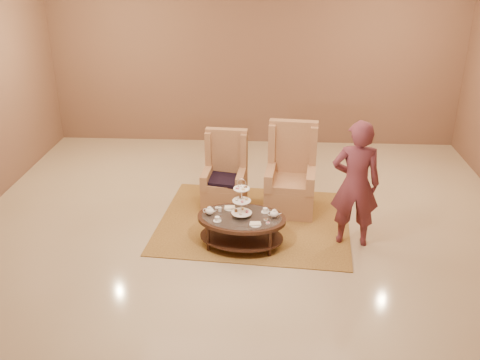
# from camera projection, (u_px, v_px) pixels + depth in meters

# --- Properties ---
(ground) EXTENTS (8.00, 8.00, 0.00)m
(ground) POSITION_uv_depth(u_px,v_px,m) (244.00, 240.00, 7.37)
(ground) COLOR beige
(ground) RESTS_ON ground
(ceiling) EXTENTS (8.00, 8.00, 0.02)m
(ceiling) POSITION_uv_depth(u_px,v_px,m) (244.00, 240.00, 7.37)
(ceiling) COLOR white
(ceiling) RESTS_ON ground
(wall_back) EXTENTS (8.00, 0.04, 3.50)m
(wall_back) POSITION_uv_depth(u_px,v_px,m) (255.00, 56.00, 10.30)
(wall_back) COLOR #845D48
(wall_back) RESTS_ON ground
(rug) EXTENTS (2.92, 2.50, 0.01)m
(rug) POSITION_uv_depth(u_px,v_px,m) (254.00, 222.00, 7.85)
(rug) COLOR #AE8B3E
(rug) RESTS_ON ground
(tea_table) EXTENTS (1.27, 0.95, 0.99)m
(tea_table) POSITION_uv_depth(u_px,v_px,m) (241.00, 222.00, 7.11)
(tea_table) COLOR black
(tea_table) RESTS_ON ground
(armchair_left) EXTENTS (0.68, 0.70, 1.18)m
(armchair_left) POSITION_uv_depth(u_px,v_px,m) (225.00, 181.00, 8.21)
(armchair_left) COLOR tan
(armchair_left) RESTS_ON ground
(armchair_right) EXTENTS (0.79, 0.82, 1.35)m
(armchair_right) POSITION_uv_depth(u_px,v_px,m) (291.00, 181.00, 8.09)
(armchair_right) COLOR tan
(armchair_right) RESTS_ON ground
(person) EXTENTS (0.67, 0.46, 1.75)m
(person) POSITION_uv_depth(u_px,v_px,m) (356.00, 184.00, 6.98)
(person) COLOR brown
(person) RESTS_ON ground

